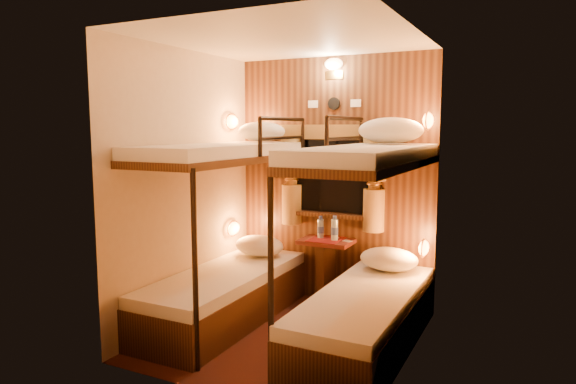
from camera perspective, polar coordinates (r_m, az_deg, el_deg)
The scene contains 22 objects.
floor at distance 4.43m, azimuth -0.13°, elevation -15.69°, with size 2.10×2.10×0.00m, color #37110F.
ceiling at distance 4.14m, azimuth -0.14°, elevation 16.60°, with size 2.10×2.10×0.00m, color silver.
wall_back at distance 5.07m, azimuth 5.18°, elevation 1.24°, with size 2.40×2.40×0.00m, color #C6B293.
wall_front at distance 3.22m, azimuth -8.53°, elevation -2.23°, with size 2.40×2.40×0.00m, color #C6B293.
wall_left at distance 4.65m, azimuth -11.23°, elevation 0.59°, with size 2.40×2.40×0.00m, color #C6B293.
wall_right at distance 3.78m, azimuth 13.55°, elevation -0.96°, with size 2.40×2.40×0.00m, color #C6B293.
back_panel at distance 5.06m, azimuth 5.11°, elevation 1.22°, with size 2.00×0.03×2.40m, color #321A0D.
bunk_left at distance 4.62m, azimuth -7.02°, elevation -7.47°, with size 0.72×1.90×1.82m.
bunk_right at distance 4.07m, azimuth 8.60°, elevation -9.51°, with size 0.72×1.90×1.82m.
window at distance 5.03m, azimuth 4.99°, elevation 0.97°, with size 1.00×0.12×0.79m.
curtains at distance 4.99m, azimuth 4.86°, elevation 1.88°, with size 1.10×0.22×1.00m.
back_fixtures at distance 5.03m, azimuth 5.10°, elevation 13.13°, with size 0.54×0.09×0.48m.
reading_lamps at distance 4.74m, azimuth 3.65°, elevation 1.33°, with size 2.00×0.20×1.25m.
table at distance 5.03m, azimuth 4.24°, elevation -7.90°, with size 0.50×0.34×0.66m.
bottle_left at distance 5.02m, azimuth 3.64°, elevation -4.08°, with size 0.06×0.06×0.22m.
bottle_right at distance 4.92m, azimuth 5.20°, elevation -4.20°, with size 0.07×0.07×0.24m.
sachet_a at distance 4.92m, azimuth 6.61°, elevation -5.43°, with size 0.08×0.06×0.01m, color silver.
sachet_b at distance 5.04m, azimuth 5.32°, elevation -5.11°, with size 0.07×0.05×0.01m, color silver.
pillow_lower_left at distance 5.13m, azimuth -3.22°, elevation -5.96°, with size 0.51×0.36×0.20m, color silver.
pillow_lower_right at distance 4.69m, azimuth 11.14°, elevation -7.33°, with size 0.52×0.37×0.20m, color silver.
pillow_upper_left at distance 5.04m, azimuth -2.99°, elevation 6.72°, with size 0.49×0.35×0.19m, color silver.
pillow_upper_right at distance 4.50m, azimuth 11.34°, elevation 6.73°, with size 0.56×0.40×0.22m, color silver.
Camera 1 is at (1.83, -3.65, 1.72)m, focal length 32.00 mm.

